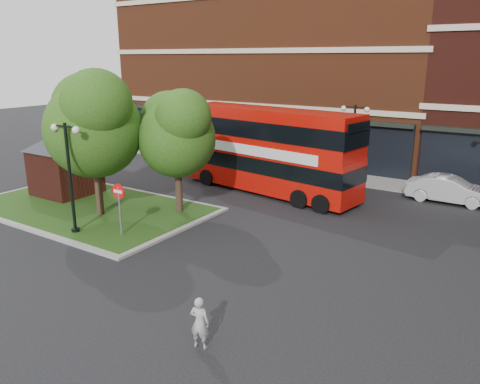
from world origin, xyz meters
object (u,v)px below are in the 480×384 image
Objects in this scene: bus at (268,145)px; woman at (200,323)px; car_silver at (306,169)px; car_white at (449,190)px.

bus reaches higher than woman.
car_silver is (-5.41, 18.00, 0.01)m from woman.
car_white is at bearing 29.58° from bus.
woman is 18.80m from car_silver.
woman is 0.34× the size of car_silver.
bus is 10.21m from car_white.
car_white is at bearing -92.52° from car_silver.
bus is at bearing -79.94° from woman.
bus reaches higher than car_white.
bus is at bearing 165.67° from car_silver.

